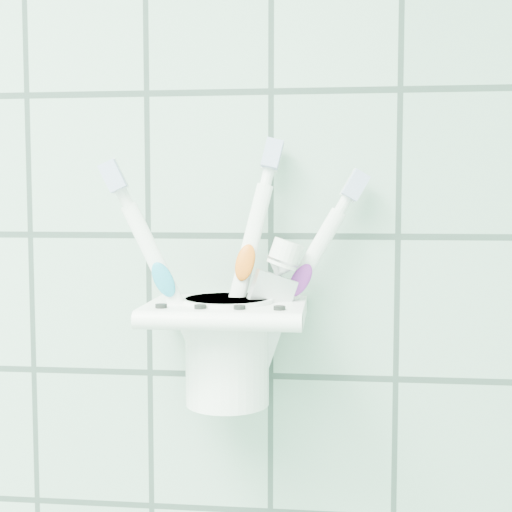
{
  "coord_description": "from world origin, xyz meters",
  "views": [
    {
      "loc": [
        0.72,
        0.58,
        1.41
      ],
      "look_at": [
        0.66,
        1.1,
        1.37
      ],
      "focal_mm": 50.0,
      "sensor_mm": 36.0,
      "label": 1
    }
  ],
  "objects_px": {
    "cup": "(227,346)",
    "toothbrush_orange": "(235,265)",
    "toothbrush_pink": "(221,268)",
    "toothpaste_tube": "(237,302)",
    "holder_bracket": "(227,313)",
    "toothbrush_blue": "(212,262)"
  },
  "relations": [
    {
      "from": "toothbrush_pink",
      "to": "cup",
      "type": "bearing_deg",
      "value": 74.54
    },
    {
      "from": "cup",
      "to": "toothbrush_blue",
      "type": "distance_m",
      "value": 0.07
    },
    {
      "from": "cup",
      "to": "toothbrush_pink",
      "type": "bearing_deg",
      "value": -98.03
    },
    {
      "from": "cup",
      "to": "toothbrush_orange",
      "type": "bearing_deg",
      "value": 55.49
    },
    {
      "from": "holder_bracket",
      "to": "toothpaste_tube",
      "type": "xyz_separation_m",
      "value": [
        0.01,
        0.0,
        0.01
      ]
    },
    {
      "from": "holder_bracket",
      "to": "toothbrush_blue",
      "type": "xyz_separation_m",
      "value": [
        -0.01,
        -0.0,
        0.04
      ]
    },
    {
      "from": "toothbrush_pink",
      "to": "toothpaste_tube",
      "type": "relative_size",
      "value": 1.43
    },
    {
      "from": "toothbrush_blue",
      "to": "toothbrush_orange",
      "type": "xyz_separation_m",
      "value": [
        0.02,
        0.01,
        -0.0
      ]
    },
    {
      "from": "cup",
      "to": "toothbrush_pink",
      "type": "relative_size",
      "value": 0.43
    },
    {
      "from": "toothbrush_blue",
      "to": "toothpaste_tube",
      "type": "xyz_separation_m",
      "value": [
        0.02,
        0.01,
        -0.03
      ]
    },
    {
      "from": "holder_bracket",
      "to": "toothbrush_blue",
      "type": "bearing_deg",
      "value": -167.7
    },
    {
      "from": "holder_bracket",
      "to": "cup",
      "type": "xyz_separation_m",
      "value": [
        -0.0,
        0.0,
        -0.03
      ]
    },
    {
      "from": "toothbrush_blue",
      "to": "toothpaste_tube",
      "type": "height_order",
      "value": "toothbrush_blue"
    },
    {
      "from": "toothbrush_orange",
      "to": "toothpaste_tube",
      "type": "height_order",
      "value": "toothbrush_orange"
    },
    {
      "from": "toothbrush_pink",
      "to": "toothpaste_tube",
      "type": "distance_m",
      "value": 0.03
    },
    {
      "from": "toothbrush_pink",
      "to": "toothbrush_orange",
      "type": "distance_m",
      "value": 0.03
    },
    {
      "from": "toothbrush_blue",
      "to": "toothpaste_tube",
      "type": "bearing_deg",
      "value": 15.57
    },
    {
      "from": "toothbrush_blue",
      "to": "toothpaste_tube",
      "type": "relative_size",
      "value": 1.52
    },
    {
      "from": "holder_bracket",
      "to": "toothbrush_orange",
      "type": "bearing_deg",
      "value": 66.27
    },
    {
      "from": "holder_bracket",
      "to": "toothbrush_pink",
      "type": "distance_m",
      "value": 0.04
    },
    {
      "from": "cup",
      "to": "toothbrush_orange",
      "type": "height_order",
      "value": "toothbrush_orange"
    },
    {
      "from": "cup",
      "to": "toothbrush_pink",
      "type": "height_order",
      "value": "toothbrush_pink"
    }
  ]
}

